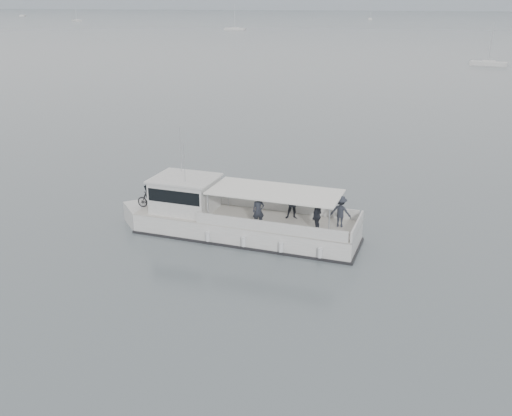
# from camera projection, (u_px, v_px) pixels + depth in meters

# --- Properties ---
(ground) EXTENTS (1400.00, 1400.00, 0.00)m
(ground) POSITION_uv_depth(u_px,v_px,m) (236.00, 241.00, 28.54)
(ground) COLOR #50585E
(ground) RESTS_ON ground
(tour_boat) EXTENTS (12.98, 4.39, 5.40)m
(tour_boat) POSITION_uv_depth(u_px,v_px,m) (226.00, 218.00, 29.12)
(tour_boat) COLOR silver
(tour_boat) RESTS_ON ground
(moored_fleet) EXTENTS (423.77, 315.04, 11.20)m
(moored_fleet) POSITION_uv_depth(u_px,v_px,m) (314.00, 27.00, 222.60)
(moored_fleet) COLOR silver
(moored_fleet) RESTS_ON ground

